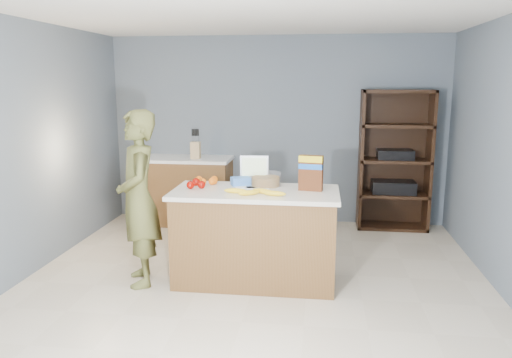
# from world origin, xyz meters

# --- Properties ---
(floor) EXTENTS (4.50, 5.00, 0.02)m
(floor) POSITION_xyz_m (0.00, 0.00, 0.00)
(floor) COLOR beige
(floor) RESTS_ON ground
(walls) EXTENTS (4.52, 5.02, 2.51)m
(walls) POSITION_xyz_m (0.00, 0.00, 1.65)
(walls) COLOR slate
(walls) RESTS_ON ground
(counter_peninsula) EXTENTS (1.56, 0.76, 0.90)m
(counter_peninsula) POSITION_xyz_m (0.00, 0.30, 0.42)
(counter_peninsula) COLOR brown
(counter_peninsula) RESTS_ON ground
(back_cabinet) EXTENTS (1.24, 0.62, 0.90)m
(back_cabinet) POSITION_xyz_m (-1.20, 2.20, 0.45)
(back_cabinet) COLOR brown
(back_cabinet) RESTS_ON ground
(shelving_unit) EXTENTS (0.90, 0.40, 1.80)m
(shelving_unit) POSITION_xyz_m (1.55, 2.35, 0.86)
(shelving_unit) COLOR black
(shelving_unit) RESTS_ON ground
(person) EXTENTS (0.61, 0.71, 1.66)m
(person) POSITION_xyz_m (-1.08, 0.13, 0.83)
(person) COLOR brown
(person) RESTS_ON ground
(knife_block) EXTENTS (0.12, 0.10, 0.31)m
(knife_block) POSITION_xyz_m (-1.04, 2.13, 1.02)
(knife_block) COLOR tan
(knife_block) RESTS_ON back_cabinet
(envelopes) EXTENTS (0.34, 0.17, 0.00)m
(envelopes) POSITION_xyz_m (-0.05, 0.42, 0.90)
(envelopes) COLOR white
(envelopes) RESTS_ON counter_peninsula
(bananas) EXTENTS (0.58, 0.22, 0.05)m
(bananas) POSITION_xyz_m (0.02, 0.13, 0.92)
(bananas) COLOR yellow
(bananas) RESTS_ON counter_peninsula
(apples) EXTENTS (0.18, 0.22, 0.08)m
(apples) POSITION_xyz_m (-0.58, 0.34, 0.94)
(apples) COLOR #880701
(apples) RESTS_ON counter_peninsula
(oranges) EXTENTS (0.24, 0.20, 0.07)m
(oranges) POSITION_xyz_m (-0.53, 0.53, 0.93)
(oranges) COLOR orange
(oranges) RESTS_ON counter_peninsula
(blue_carton) EXTENTS (0.21, 0.18, 0.08)m
(blue_carton) POSITION_xyz_m (-0.17, 0.52, 0.94)
(blue_carton) COLOR blue
(blue_carton) RESTS_ON counter_peninsula
(salad_bowl) EXTENTS (0.30, 0.30, 0.13)m
(salad_bowl) POSITION_xyz_m (0.07, 0.52, 0.96)
(salad_bowl) COLOR #267219
(salad_bowl) RESTS_ON counter_peninsula
(tv) EXTENTS (0.28, 0.12, 0.28)m
(tv) POSITION_xyz_m (-0.05, 0.62, 1.06)
(tv) COLOR silver
(tv) RESTS_ON counter_peninsula
(cereal_box) EXTENTS (0.23, 0.12, 0.33)m
(cereal_box) POSITION_xyz_m (0.51, 0.37, 1.09)
(cereal_box) COLOR #592B14
(cereal_box) RESTS_ON counter_peninsula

